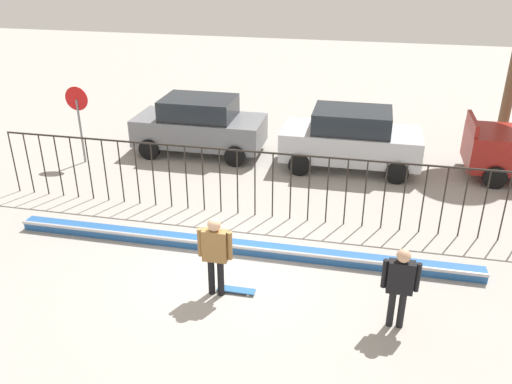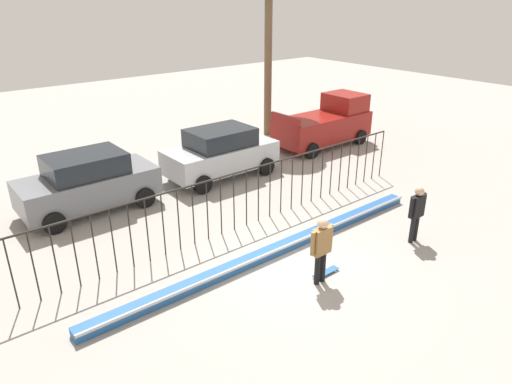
{
  "view_description": "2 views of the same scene",
  "coord_description": "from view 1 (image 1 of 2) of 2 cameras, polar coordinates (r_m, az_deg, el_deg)",
  "views": [
    {
      "loc": [
        2.69,
        -9.28,
        6.67
      ],
      "look_at": [
        0.06,
        2.81,
        0.75
      ],
      "focal_mm": 37.47,
      "sensor_mm": 36.0,
      "label": 1
    },
    {
      "loc": [
        -7.37,
        -7.16,
        6.62
      ],
      "look_at": [
        0.79,
        2.89,
        1.03
      ],
      "focal_mm": 32.8,
      "sensor_mm": 36.0,
      "label": 2
    }
  ],
  "objects": [
    {
      "name": "bowl_coping_ledge",
      "position": [
        12.57,
        -1.93,
        -5.86
      ],
      "size": [
        11.0,
        0.4,
        0.27
      ],
      "color": "#235699",
      "rests_on": "ground"
    },
    {
      "name": "perimeter_fence",
      "position": [
        13.7,
        -0.12,
        1.66
      ],
      "size": [
        14.04,
        0.04,
        1.82
      ],
      "color": "black",
      "rests_on": "ground"
    },
    {
      "name": "skateboard",
      "position": [
        11.26,
        -2.13,
        -10.39
      ],
      "size": [
        0.8,
        0.2,
        0.07
      ],
      "rotation": [
        0.0,
        0.0,
        -0.4
      ],
      "color": "#26598C",
      "rests_on": "ground"
    },
    {
      "name": "parked_car_silver",
      "position": [
        17.06,
        10.07,
        5.66
      ],
      "size": [
        4.3,
        2.12,
        1.9
      ],
      "rotation": [
        0.0,
        0.0,
        0.01
      ],
      "color": "#B7BABF",
      "rests_on": "ground"
    },
    {
      "name": "skateboarder",
      "position": [
        10.68,
        -4.4,
        -6.18
      ],
      "size": [
        0.72,
        0.27,
        1.77
      ],
      "rotation": [
        0.0,
        0.0,
        0.32
      ],
      "color": "black",
      "rests_on": "ground"
    },
    {
      "name": "camera_operator",
      "position": [
        10.19,
        15.13,
        -9.19
      ],
      "size": [
        0.68,
        0.26,
        1.69
      ],
      "rotation": [
        0.0,
        0.0,
        2.25
      ],
      "color": "black",
      "rests_on": "ground"
    },
    {
      "name": "parked_car_gray",
      "position": [
        18.15,
        -6.04,
        7.13
      ],
      "size": [
        4.3,
        2.12,
        1.9
      ],
      "rotation": [
        0.0,
        0.0,
        0.03
      ],
      "color": "slate",
      "rests_on": "ground"
    },
    {
      "name": "stop_sign",
      "position": [
        17.92,
        -18.41,
        7.88
      ],
      "size": [
        0.76,
        0.07,
        2.5
      ],
      "color": "slate",
      "rests_on": "ground"
    },
    {
      "name": "ground_plane",
      "position": [
        11.74,
        -3.24,
        -9.1
      ],
      "size": [
        60.0,
        60.0,
        0.0
      ],
      "primitive_type": "plane",
      "color": "#9E9991"
    }
  ]
}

